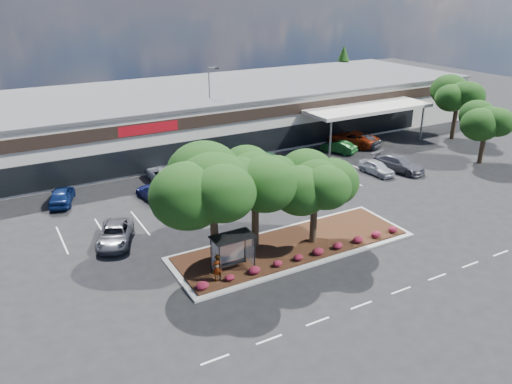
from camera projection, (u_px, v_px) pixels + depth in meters
ground at (350, 265)px, 34.01m from camera, size 160.00×160.00×0.00m
retail_store at (172, 116)px, 60.20m from camera, size 80.40×25.20×6.25m
landscape_island at (293, 246)px, 36.28m from camera, size 18.00×6.00×0.26m
lane_markings at (270, 210)px, 42.35m from camera, size 33.12×20.06×0.01m
shrub_row at (310, 254)px, 34.44m from camera, size 17.00×0.80×0.50m
bus_shelter at (232, 243)px, 32.11m from camera, size 2.75×1.55×2.59m
island_tree_west at (214, 209)px, 32.42m from camera, size 7.20×7.20×7.89m
island_tree_mid at (255, 199)px, 34.68m from camera, size 6.60×6.60×7.32m
island_tree_east at (314, 201)px, 35.44m from camera, size 5.80×5.80×6.50m
tree_east_near at (485, 134)px, 52.65m from camera, size 5.60×5.60×6.51m
tree_east_far at (456, 109)px, 61.16m from camera, size 6.40×6.40×7.62m
conifer_north_east at (343, 72)px, 83.23m from camera, size 3.96×3.96×9.00m
person_waiting at (217, 268)px, 31.36m from camera, size 0.71×0.49×1.88m
light_pole at (211, 115)px, 56.14m from camera, size 1.43×0.61×9.62m
car_0 at (115, 234)px, 36.75m from camera, size 4.05×5.47×1.38m
car_1 at (174, 200)px, 42.59m from camera, size 1.78×4.15×1.40m
car_2 at (185, 194)px, 43.71m from camera, size 3.95×5.94×1.60m
car_3 at (250, 194)px, 43.79m from camera, size 3.34×4.72×1.49m
car_5 at (289, 173)px, 48.90m from camera, size 3.13×5.43×1.42m
car_6 at (307, 172)px, 49.02m from camera, size 3.11×4.99×1.58m
car_7 at (376, 167)px, 50.45m from camera, size 1.85×4.17×1.40m
car_8 at (399, 164)px, 51.26m from camera, size 3.64×5.88×1.59m
car_9 at (62, 196)px, 43.42m from camera, size 3.09×4.82×1.53m
car_10 at (154, 192)px, 44.31m from camera, size 2.57×4.87×1.35m
car_11 at (164, 175)px, 48.27m from camera, size 2.76×5.69×1.56m
car_12 at (207, 167)px, 50.29m from camera, size 2.95×4.89×1.52m
car_13 at (275, 161)px, 52.15m from camera, size 4.09×5.94×1.51m
car_14 at (261, 160)px, 52.23m from camera, size 4.29×6.29×1.69m
car_15 at (338, 147)px, 57.01m from camera, size 2.93×4.37×1.36m
car_16 at (361, 140)px, 59.02m from camera, size 3.52×5.22×1.65m
car_17 at (352, 138)px, 59.67m from camera, size 5.16×6.82×1.72m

